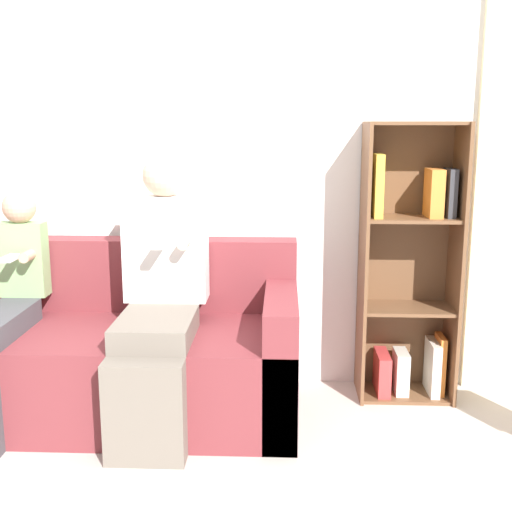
# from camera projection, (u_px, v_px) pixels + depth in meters

# --- Properties ---
(ground_plane) EXTENTS (14.00, 14.00, 0.00)m
(ground_plane) POSITION_uv_depth(u_px,v_px,m) (154.00, 462.00, 2.81)
(ground_plane) COLOR #BCB2A8
(back_wall) EXTENTS (10.00, 0.06, 2.55)m
(back_wall) POSITION_uv_depth(u_px,v_px,m) (182.00, 157.00, 3.50)
(back_wall) COLOR silver
(back_wall) RESTS_ON ground_plane
(couch) EXTENTS (2.01, 0.84, 0.85)m
(couch) POSITION_uv_depth(u_px,v_px,m) (100.00, 355.00, 3.27)
(couch) COLOR maroon
(couch) RESTS_ON ground_plane
(adult_seated) EXTENTS (0.41, 0.78, 1.31)m
(adult_seated) POSITION_uv_depth(u_px,v_px,m) (160.00, 288.00, 3.08)
(adult_seated) COLOR #70665B
(adult_seated) RESTS_ON ground_plane
(child_seated) EXTENTS (0.24, 0.80, 1.12)m
(child_seated) POSITION_uv_depth(u_px,v_px,m) (2.00, 312.00, 3.08)
(child_seated) COLOR #47474C
(child_seated) RESTS_ON ground_plane
(bookshelf) EXTENTS (0.50, 0.32, 1.47)m
(bookshelf) POSITION_uv_depth(u_px,v_px,m) (409.00, 273.00, 3.41)
(bookshelf) COLOR brown
(bookshelf) RESTS_ON ground_plane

